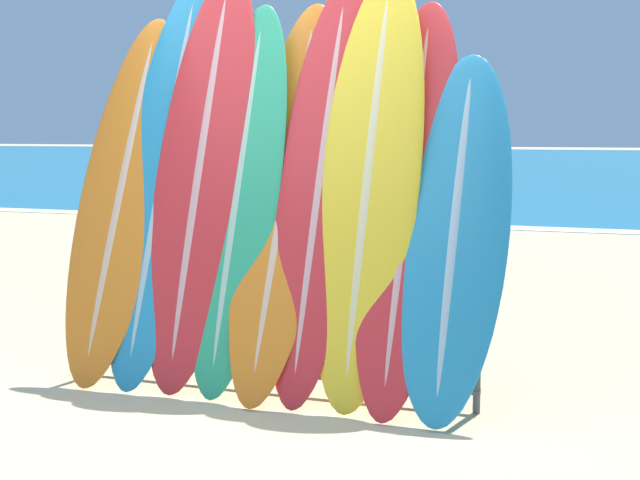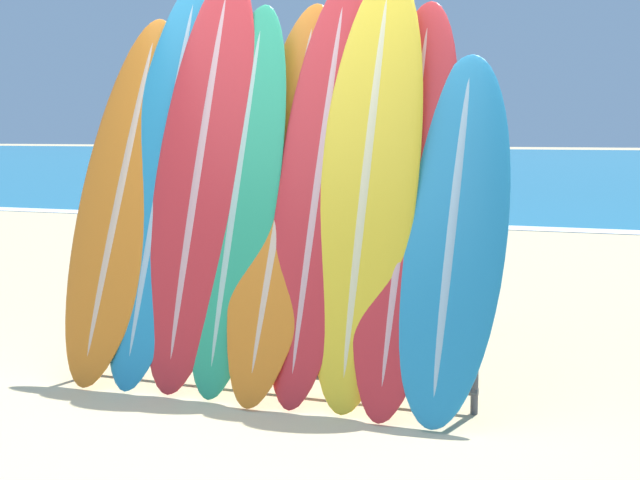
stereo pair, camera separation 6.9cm
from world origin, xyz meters
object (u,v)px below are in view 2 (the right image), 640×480
surfboard_rack (272,319)px  surfboard_slot_3 (238,193)px  surfboard_slot_4 (285,192)px  person_mid_beach (443,203)px  surfboard_slot_5 (320,182)px  person_far_left (450,178)px  surfboard_slot_0 (123,193)px  surfboard_slot_2 (201,172)px  surfboard_slot_8 (453,230)px  surfboard_slot_6 (367,180)px  surfboard_slot_1 (164,173)px  person_near_water (407,190)px  surfboard_slot_7 (407,198)px

surfboard_rack → surfboard_slot_3: 0.76m
surfboard_slot_4 → person_mid_beach: size_ratio=1.35×
surfboard_slot_5 → person_far_left: surfboard_slot_5 is taller
surfboard_slot_0 → surfboard_slot_2: surfboard_slot_2 is taller
surfboard_slot_0 → person_far_left: surfboard_slot_0 is taller
surfboard_slot_0 → surfboard_slot_4: 1.06m
surfboard_rack → surfboard_slot_5: (0.24, 0.15, 0.78)m
surfboard_slot_8 → person_mid_beach: surfboard_slot_8 is taller
surfboard_slot_8 → person_far_left: bearing=102.1°
surfboard_slot_3 → surfboard_slot_6: surfboard_slot_6 is taller
surfboard_slot_4 → person_far_left: (-0.21, 5.58, -0.20)m
surfboard_slot_0 → person_mid_beach: bearing=55.4°
surfboard_slot_3 → surfboard_slot_1: bearing=173.7°
surfboard_slot_6 → person_mid_beach: (-0.05, 2.19, -0.30)m
person_mid_beach → surfboard_slot_0: bearing=1.4°
surfboard_slot_5 → surfboard_slot_6: 0.29m
surfboard_slot_5 → person_near_water: surfboard_slot_5 is taller
surfboard_rack → surfboard_slot_7: surfboard_slot_7 is taller
person_far_left → person_mid_beach: bearing=98.7°
surfboard_slot_1 → person_mid_beach: surfboard_slot_1 is taller
surfboard_slot_0 → surfboard_slot_6: size_ratio=0.91×
surfboard_slot_3 → person_mid_beach: 2.34m
surfboard_slot_8 → surfboard_slot_1: bearing=176.7°
surfboard_slot_0 → surfboard_slot_7: 1.79m
surfboard_slot_3 → surfboard_slot_5: (0.49, 0.04, 0.07)m
surfboard_slot_3 → person_mid_beach: bearing=71.7°
person_near_water → surfboard_slot_6: bearing=-25.4°
surfboard_slot_0 → surfboard_slot_3: bearing=-0.8°
surfboard_slot_6 → person_near_water: size_ratio=1.57×
surfboard_slot_4 → surfboard_slot_2: bearing=-178.2°
surfboard_slot_8 → person_near_water: (-1.50, 4.78, -0.12)m
person_mid_beach → person_far_left: (-0.67, 3.41, 0.01)m
surfboard_slot_0 → surfboard_rack: bearing=-6.5°
surfboard_slot_0 → person_far_left: (0.85, 5.62, -0.17)m
surfboard_slot_8 → surfboard_rack: bearing=-176.6°
surfboard_slot_1 → surfboard_slot_7: 1.53m
surfboard_slot_7 → person_mid_beach: size_ratio=1.33×
surfboard_rack → surfboard_slot_4: surfboard_slot_4 is taller
surfboard_slot_7 → person_near_water: size_ratio=1.45×
surfboard_slot_3 → surfboard_slot_8: size_ratio=1.17×
person_near_water → surfboard_slot_2: bearing=-37.9°
surfboard_slot_5 → person_far_left: bearing=94.4°
surfboard_slot_1 → person_far_left: (0.59, 5.57, -0.30)m
surfboard_slot_1 → surfboard_slot_3: surfboard_slot_1 is taller
surfboard_slot_7 → surfboard_slot_8: size_ratio=1.17×
surfboard_rack → surfboard_slot_1: bearing=168.0°
surfboard_slot_6 → surfboard_slot_8: bearing=-8.1°
surfboard_slot_2 → person_near_water: surfboard_slot_2 is taller
surfboard_rack → person_mid_beach: 2.42m
surfboard_slot_8 → person_mid_beach: size_ratio=1.14×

